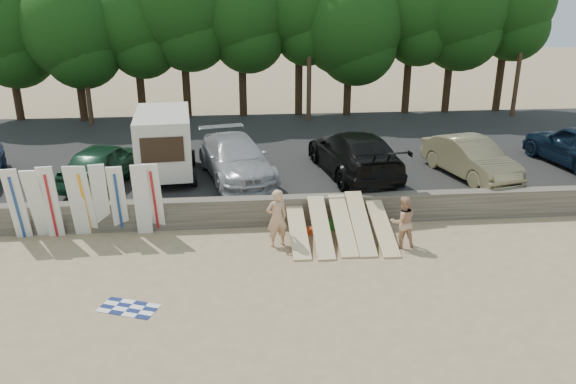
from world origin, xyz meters
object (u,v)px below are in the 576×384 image
(box_trailer, at_px, (164,141))
(cooler, at_px, (331,224))
(car_4, at_px, (470,158))
(beachgoer_b, at_px, (403,222))
(car_1, at_px, (104,163))
(beachgoer_a, at_px, (277,218))
(car_3, at_px, (354,153))
(car_2, at_px, (236,158))

(box_trailer, height_order, cooler, box_trailer)
(cooler, bearing_deg, box_trailer, 169.79)
(car_4, distance_m, beachgoer_b, 6.15)
(car_1, xyz_separation_m, cooler, (8.24, -3.59, -1.33))
(box_trailer, xyz_separation_m, beachgoer_b, (8.00, -5.67, -1.30))
(cooler, bearing_deg, car_1, -179.26)
(beachgoer_a, relative_size, cooler, 5.05)
(car_3, distance_m, car_4, 4.58)
(box_trailer, xyz_separation_m, car_4, (12.01, -1.05, -0.68))
(car_1, height_order, beachgoer_b, car_1)
(car_2, bearing_deg, cooler, -62.82)
(box_trailer, distance_m, car_3, 7.51)
(cooler, bearing_deg, car_4, 51.25)
(car_1, xyz_separation_m, car_3, (9.73, 0.14, 0.09))
(beachgoer_b, bearing_deg, cooler, -43.73)
(beachgoer_b, relative_size, cooler, 4.49)
(car_2, distance_m, cooler, 5.11)
(car_3, bearing_deg, car_2, -8.63)
(box_trailer, bearing_deg, car_3, -8.30)
(box_trailer, bearing_deg, car_2, -13.16)
(car_1, height_order, cooler, car_1)
(beachgoer_b, bearing_deg, car_2, -51.24)
(car_3, bearing_deg, beachgoer_b, 87.07)
(box_trailer, relative_size, beachgoer_a, 2.21)
(car_2, relative_size, cooler, 14.50)
(car_1, height_order, beachgoer_a, car_1)
(box_trailer, height_order, car_2, box_trailer)
(beachgoer_b, bearing_deg, car_4, -136.81)
(box_trailer, distance_m, car_4, 12.07)
(beachgoer_a, distance_m, cooler, 2.40)
(car_2, height_order, beachgoer_b, car_2)
(beachgoer_a, height_order, beachgoer_b, beachgoer_a)
(car_3, distance_m, beachgoer_a, 6.01)
(car_2, height_order, car_3, car_3)
(car_1, xyz_separation_m, beachgoer_b, (10.25, -5.15, -0.64))
(box_trailer, xyz_separation_m, car_2, (2.77, -0.38, -0.65))
(beachgoer_a, bearing_deg, cooler, -168.39)
(car_2, xyz_separation_m, beachgoer_b, (5.23, -5.29, -0.65))
(car_3, height_order, cooler, car_3)
(car_1, xyz_separation_m, car_2, (5.02, 0.15, 0.01))
(car_3, bearing_deg, car_4, 163.08)
(beachgoer_a, bearing_deg, car_4, -171.15)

